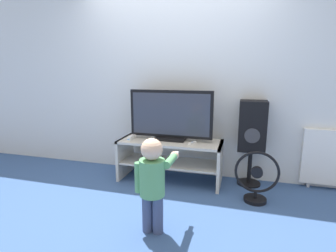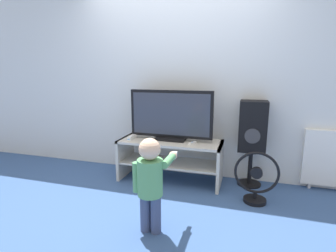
# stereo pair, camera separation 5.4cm
# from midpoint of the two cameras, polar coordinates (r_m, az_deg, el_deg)

# --- Properties ---
(ground_plane) EXTENTS (16.00, 16.00, 0.00)m
(ground_plane) POSITION_cam_midpoint_polar(r_m,az_deg,el_deg) (3.27, -1.23, -13.27)
(ground_plane) COLOR #38568C
(wall_back) EXTENTS (10.00, 0.06, 2.60)m
(wall_back) POSITION_cam_midpoint_polar(r_m,az_deg,el_deg) (3.53, 1.51, 10.38)
(wall_back) COLOR silver
(wall_back) RESTS_ON ground_plane
(tv_stand) EXTENTS (1.30, 0.50, 0.53)m
(tv_stand) POSITION_cam_midpoint_polar(r_m,az_deg,el_deg) (3.37, 0.01, -6.07)
(tv_stand) COLOR beige
(tv_stand) RESTS_ON ground_plane
(television) EXTENTS (1.05, 0.20, 0.63)m
(television) POSITION_cam_midpoint_polar(r_m,az_deg,el_deg) (3.27, 0.12, 2.20)
(television) COLOR black
(television) RESTS_ON tv_stand
(game_console) EXTENTS (0.05, 0.18, 0.05)m
(game_console) POSITION_cam_midpoint_polar(r_m,az_deg,el_deg) (3.39, -8.43, -2.54)
(game_console) COLOR white
(game_console) RESTS_ON tv_stand
(remote_primary) EXTENTS (0.08, 0.13, 0.03)m
(remote_primary) POSITION_cam_midpoint_polar(r_m,az_deg,el_deg) (3.17, 4.81, -3.70)
(remote_primary) COLOR white
(remote_primary) RESTS_ON tv_stand
(child) EXTENTS (0.32, 0.48, 0.85)m
(child) POSITION_cam_midpoint_polar(r_m,az_deg,el_deg) (2.27, -4.01, -11.21)
(child) COLOR #3F4C72
(child) RESTS_ON ground_plane
(speaker_tower) EXTENTS (0.32, 0.29, 1.05)m
(speaker_tower) POSITION_cam_midpoint_polar(r_m,az_deg,el_deg) (3.30, 17.41, -0.53)
(speaker_tower) COLOR black
(speaker_tower) RESTS_ON ground_plane
(floor_fan) EXTENTS (0.46, 0.24, 0.57)m
(floor_fan) POSITION_cam_midpoint_polar(r_m,az_deg,el_deg) (3.01, 18.18, -10.98)
(floor_fan) COLOR black
(floor_fan) RESTS_ON ground_plane
(radiator) EXTENTS (0.70, 0.08, 0.72)m
(radiator) POSITION_cam_midpoint_polar(r_m,az_deg,el_deg) (3.64, 32.08, -5.93)
(radiator) COLOR white
(radiator) RESTS_ON ground_plane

